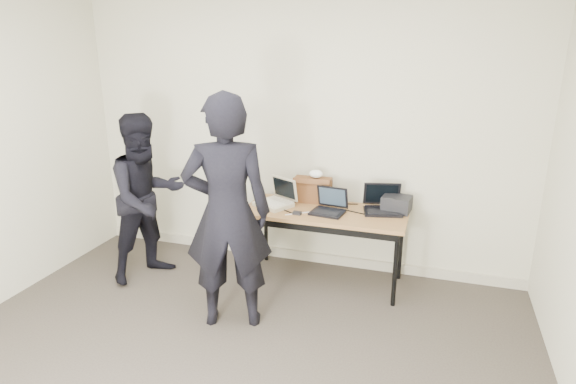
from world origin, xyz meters
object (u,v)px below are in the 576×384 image
at_px(equipment_box, 397,204).
at_px(laptop_beige, 276,200).
at_px(laptop_center, 329,207).
at_px(desk, 325,217).
at_px(person_observer, 147,198).
at_px(person_typist, 227,214).
at_px(laptop_right, 382,205).
at_px(leather_satchel, 313,189).

bearing_deg(equipment_box, laptop_beige, -171.21).
bearing_deg(laptop_center, equipment_box, 27.16).
bearing_deg(equipment_box, desk, -163.06).
bearing_deg(desk, equipment_box, 17.14).
distance_m(equipment_box, person_observer, 2.35).
bearing_deg(desk, laptop_center, -23.33).
height_order(equipment_box, person_typist, person_typist).
height_order(laptop_right, person_observer, person_observer).
bearing_deg(laptop_right, person_observer, -178.74).
bearing_deg(desk, laptop_beige, 177.90).
height_order(laptop_beige, laptop_center, laptop_beige).
height_order(laptop_center, laptop_right, laptop_right).
bearing_deg(laptop_beige, leather_satchel, 61.72).
distance_m(equipment_box, person_typist, 1.63).
distance_m(laptop_beige, person_typist, 0.94).
xyz_separation_m(laptop_beige, laptop_right, (0.99, 0.14, 0.01)).
bearing_deg(person_typist, person_observer, -45.63).
distance_m(desk, laptop_beige, 0.50).
xyz_separation_m(desk, person_typist, (-0.57, -0.90, 0.28)).
xyz_separation_m(laptop_center, person_observer, (-1.69, -0.35, 0.03)).
height_order(laptop_beige, equipment_box, laptop_beige).
height_order(desk, laptop_beige, laptop_beige).
bearing_deg(person_typist, laptop_beige, -114.84).
bearing_deg(laptop_beige, person_typist, -67.92).
bearing_deg(laptop_beige, laptop_center, 23.32).
height_order(laptop_beige, leather_satchel, laptop_beige).
distance_m(desk, person_typist, 1.10).
bearing_deg(laptop_right, leather_satchel, 161.80).
relative_size(leather_satchel, equipment_box, 1.46).
bearing_deg(person_typist, leather_satchel, -128.64).
bearing_deg(laptop_right, desk, -174.97).
relative_size(laptop_center, person_observer, 0.20).
relative_size(desk, laptop_right, 3.73).
bearing_deg(laptop_right, laptop_beige, 175.51).
relative_size(desk, leather_satchel, 4.09).
bearing_deg(leather_satchel, laptop_center, -50.44).
bearing_deg(person_observer, laptop_right, -48.15).
relative_size(laptop_right, person_observer, 0.25).
bearing_deg(equipment_box, person_typist, -137.74).
height_order(leather_satchel, equipment_box, leather_satchel).
height_order(desk, person_observer, person_observer).
bearing_deg(laptop_right, equipment_box, 1.45).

